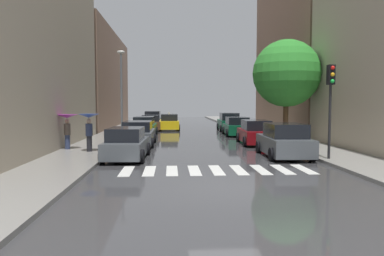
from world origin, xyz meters
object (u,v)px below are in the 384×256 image
(parked_car_left_third, at_px, (145,127))
(lamp_post_left, at_px, (121,87))
(parked_car_left_second, at_px, (138,134))
(parked_car_left_fourth, at_px, (151,123))
(parked_car_left_nearest, at_px, (126,144))
(parked_car_right_fourth, at_px, (229,122))
(pedestrian_near_tree, at_px, (67,123))
(parked_car_right_nearest, at_px, (284,141))
(parked_car_right_third, at_px, (237,127))
(parked_car_left_fifth, at_px, (153,119))
(street_tree_right, at_px, (286,74))
(traffic_light_right_corner, at_px, (331,90))
(parked_car_right_second, at_px, (255,133))
(pedestrian_foreground, at_px, (89,123))
(taxi_midroad, at_px, (169,122))

(parked_car_left_third, relative_size, lamp_post_left, 0.73)
(parked_car_left_second, relative_size, parked_car_left_fourth, 1.17)
(parked_car_left_nearest, bearing_deg, parked_car_left_second, 1.80)
(parked_car_right_fourth, xyz_separation_m, pedestrian_near_tree, (-11.54, -14.90, 0.81))
(parked_car_right_nearest, bearing_deg, parked_car_left_nearest, 93.52)
(parked_car_left_third, relative_size, parked_car_right_third, 1.09)
(parked_car_left_fifth, bearing_deg, street_tree_right, -150.05)
(parked_car_right_fourth, bearing_deg, traffic_light_right_corner, -173.45)
(parked_car_right_fourth, height_order, pedestrian_near_tree, pedestrian_near_tree)
(parked_car_right_second, height_order, parked_car_right_fourth, parked_car_right_fourth)
(parked_car_left_nearest, distance_m, parked_car_left_third, 12.37)
(parked_car_right_third, bearing_deg, street_tree_right, -156.37)
(parked_car_right_third, relative_size, traffic_light_right_corner, 1.02)
(pedestrian_near_tree, bearing_deg, parked_car_left_fourth, 162.67)
(parked_car_left_second, distance_m, traffic_light_right_corner, 12.07)
(pedestrian_foreground, height_order, lamp_post_left, lamp_post_left)
(parked_car_right_fourth, xyz_separation_m, pedestrian_foreground, (-10.11, -15.96, 0.82))
(street_tree_right, bearing_deg, parked_car_right_third, 111.70)
(lamp_post_left, bearing_deg, traffic_light_right_corner, -46.48)
(parked_car_right_fourth, relative_size, street_tree_right, 0.70)
(parked_car_right_fourth, bearing_deg, pedestrian_foreground, 149.73)
(parked_car_right_fourth, height_order, traffic_light_right_corner, traffic_light_right_corner)
(lamp_post_left, bearing_deg, parked_car_left_fifth, 83.52)
(parked_car_left_fourth, distance_m, street_tree_right, 15.92)
(taxi_midroad, height_order, traffic_light_right_corner, traffic_light_right_corner)
(parked_car_left_nearest, distance_m, lamp_post_left, 10.78)
(parked_car_left_second, distance_m, pedestrian_near_tree, 4.75)
(parked_car_right_third, relative_size, taxi_midroad, 0.94)
(parked_car_right_second, xyz_separation_m, taxi_midroad, (-5.74, 13.26, 0.01))
(street_tree_right, relative_size, lamp_post_left, 1.05)
(taxi_midroad, bearing_deg, pedestrian_foreground, 165.11)
(parked_car_right_third, distance_m, street_tree_right, 7.36)
(pedestrian_near_tree, bearing_deg, lamp_post_left, 160.57)
(parked_car_left_third, relative_size, traffic_light_right_corner, 1.11)
(parked_car_left_nearest, height_order, parked_car_left_third, parked_car_left_third)
(parked_car_left_second, distance_m, parked_car_left_fifth, 19.09)
(parked_car_right_third, relative_size, pedestrian_foreground, 2.20)
(parked_car_right_nearest, height_order, parked_car_right_second, parked_car_right_nearest)
(parked_car_right_fourth, bearing_deg, parked_car_left_nearest, 158.03)
(parked_car_left_fifth, distance_m, parked_car_right_nearest, 25.79)
(parked_car_left_third, distance_m, lamp_post_left, 4.17)
(parked_car_left_fifth, distance_m, lamp_post_left, 15.09)
(parked_car_left_third, bearing_deg, parked_car_left_nearest, -178.94)
(taxi_midroad, distance_m, lamp_post_left, 10.17)
(parked_car_right_second, xyz_separation_m, parked_car_right_fourth, (0.19, 11.89, 0.07))
(parked_car_left_nearest, xyz_separation_m, parked_car_left_third, (-0.00, 12.37, 0.04))
(parked_car_left_fifth, relative_size, parked_car_right_third, 1.09)
(taxi_midroad, relative_size, lamp_post_left, 0.72)
(parked_car_right_second, relative_size, parked_car_right_third, 1.01)
(parked_car_right_second, distance_m, taxi_midroad, 14.45)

